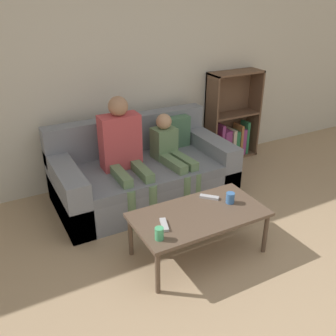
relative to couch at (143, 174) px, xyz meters
The scene contains 11 objects.
ground_plane 2.20m from the couch, 87.34° to the right, with size 22.00×22.00×0.00m, color tan.
wall_back 1.19m from the couch, 80.47° to the left, with size 12.00×0.06×2.60m.
couch is the anchor object (origin of this frame).
bookshelf 1.56m from the couch, 16.68° to the left, with size 0.72×0.28×1.16m.
coffee_table 1.14m from the couch, 90.09° to the right, with size 1.12×0.60×0.41m.
person_adult 0.47m from the couch, 160.29° to the right, with size 0.41×0.67×1.17m.
person_child 0.40m from the couch, 28.32° to the right, with size 0.29×0.68×0.91m.
cup_near 1.18m from the couch, 73.92° to the right, with size 0.08×0.08×0.10m.
cup_far 1.39m from the couch, 109.41° to the right, with size 0.07×0.07×0.10m.
tv_remote_0 1.22m from the couch, 106.54° to the right, with size 0.10×0.18×0.02m.
tv_remote_1 1.01m from the couch, 77.91° to the right, with size 0.15×0.15×0.02m.
Camera 1 is at (-1.58, -1.16, 2.11)m, focal length 40.00 mm.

